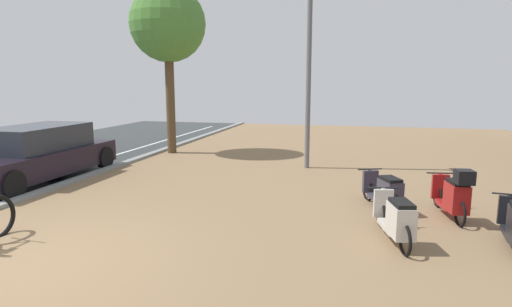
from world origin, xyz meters
name	(u,v)px	position (x,y,z in m)	size (l,w,h in m)	color
ground	(110,278)	(1.43, 0.00, -0.02)	(21.00, 40.00, 0.13)	#292E2E
scooter_near	(385,192)	(5.01, 3.77, 0.37)	(0.84, 1.52, 0.73)	black
scooter_mid	(454,195)	(6.18, 3.49, 0.46)	(0.59, 1.64, 1.02)	black
scooter_extra	(396,219)	(5.08, 2.05, 0.39)	(0.68, 1.67, 0.76)	black
parked_car_near	(37,154)	(-3.47, 4.44, 0.65)	(1.87, 4.42, 1.37)	black
lamp_post	(309,49)	(3.04, 7.56, 3.37)	(0.20, 0.52, 6.10)	slate
street_tree	(168,25)	(-1.92, 9.07, 4.36)	(2.55, 2.55, 5.68)	brown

